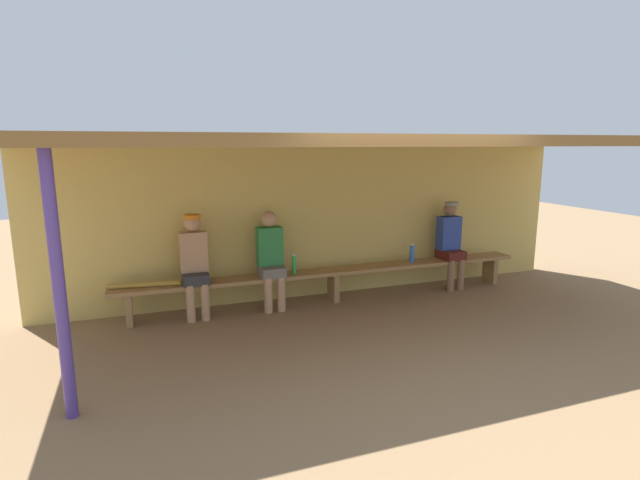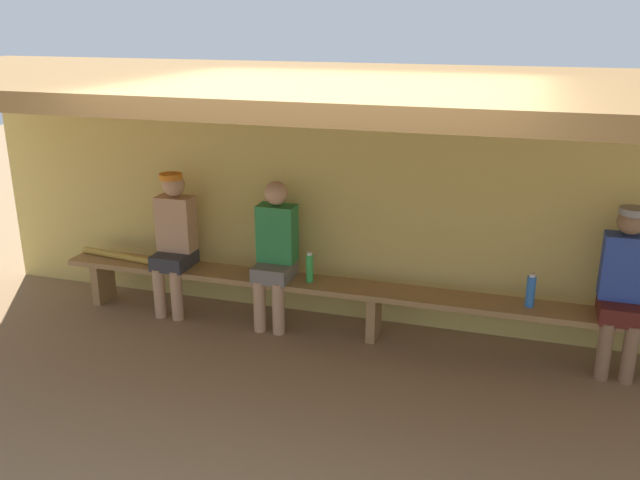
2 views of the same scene
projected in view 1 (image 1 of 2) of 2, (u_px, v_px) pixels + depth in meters
ground_plane at (383, 340)px, 5.65m from camera, size 24.00×24.00×0.00m
back_wall at (322, 221)px, 7.28m from camera, size 8.00×0.20×2.20m
dugout_roof at (361, 141)px, 5.86m from camera, size 8.00×2.80×0.12m
support_post at (59, 289)px, 3.86m from camera, size 0.10×0.10×2.20m
bench at (333, 274)px, 7.00m from camera, size 6.00×0.36×0.46m
player_leftmost at (450, 241)px, 7.60m from camera, size 0.34×0.42×1.34m
player_in_red at (194, 261)px, 6.28m from camera, size 0.34×0.42×1.34m
player_with_sunglasses at (271, 256)px, 6.63m from camera, size 0.34×0.42×1.34m
water_bottle_clear at (412, 253)px, 7.41m from camera, size 0.07×0.07×0.28m
water_bottle_orange at (294, 264)px, 6.76m from camera, size 0.06×0.06×0.27m
baseball_bat at (145, 285)px, 6.12m from camera, size 0.87×0.19×0.07m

